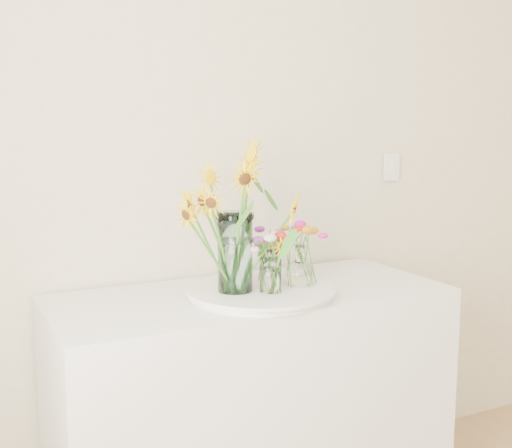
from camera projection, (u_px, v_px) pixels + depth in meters
name	position (u px, v px, depth m)	size (l,w,h in m)	color
counter	(251.00, 412.00, 2.34)	(1.40, 0.60, 0.90)	white
tray	(261.00, 293.00, 2.21)	(0.49, 0.49, 0.03)	white
mason_jar	(235.00, 253.00, 2.15)	(0.12, 0.12, 0.27)	#A7D7DD
sunflower_bouquet	(235.00, 217.00, 2.13)	(0.72, 0.72, 0.52)	yellow
small_vase_a	(271.00, 275.00, 2.15)	(0.07, 0.07, 0.13)	white
wildflower_posy_a	(271.00, 262.00, 2.14)	(0.19, 0.19, 0.22)	orange
small_vase_b	(300.00, 265.00, 2.25)	(0.10, 0.10, 0.15)	white
wildflower_posy_b	(300.00, 253.00, 2.24)	(0.23, 0.23, 0.24)	orange
small_vase_c	(270.00, 265.00, 2.33)	(0.07, 0.07, 0.12)	white
wildflower_posy_c	(270.00, 252.00, 2.32)	(0.20, 0.20, 0.21)	orange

